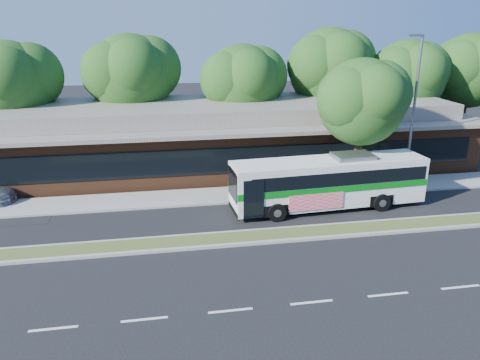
{
  "coord_description": "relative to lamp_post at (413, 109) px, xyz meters",
  "views": [
    {
      "loc": [
        -5.12,
        -19.05,
        9.75
      ],
      "look_at": [
        -1.2,
        3.36,
        2.0
      ],
      "focal_mm": 35.0,
      "sensor_mm": 36.0,
      "label": 1
    }
  ],
  "objects": [
    {
      "name": "ground",
      "position": [
        -9.56,
        -6.0,
        -4.9
      ],
      "size": [
        120.0,
        120.0,
        0.0
      ],
      "primitive_type": "plane",
      "color": "black",
      "rests_on": "ground"
    },
    {
      "name": "median_strip",
      "position": [
        -9.56,
        -5.4,
        -4.83
      ],
      "size": [
        26.0,
        1.1,
        0.15
      ],
      "primitive_type": "cube",
      "color": "#3E4A1F",
      "rests_on": "ground"
    },
    {
      "name": "sidewalk",
      "position": [
        -9.56,
        0.4,
        -4.84
      ],
      "size": [
        44.0,
        2.6,
        0.12
      ],
      "primitive_type": "cube",
      "color": "gray",
      "rests_on": "ground"
    },
    {
      "name": "plaza_building",
      "position": [
        -9.56,
        6.99,
        -2.77
      ],
      "size": [
        33.2,
        11.2,
        4.45
      ],
      "color": "#58301B",
      "rests_on": "ground"
    },
    {
      "name": "lamp_post",
      "position": [
        0.0,
        0.0,
        0.0
      ],
      "size": [
        0.93,
        0.18,
        9.07
      ],
      "color": "slate",
      "rests_on": "ground"
    },
    {
      "name": "tree_bg_a",
      "position": [
        -24.15,
        9.14,
        0.97
      ],
      "size": [
        6.47,
        5.8,
        8.63
      ],
      "color": "black",
      "rests_on": "ground"
    },
    {
      "name": "tree_bg_b",
      "position": [
        -16.13,
        10.14,
        1.24
      ],
      "size": [
        6.69,
        6.0,
        9.0
      ],
      "color": "black",
      "rests_on": "ground"
    },
    {
      "name": "tree_bg_c",
      "position": [
        -8.16,
        9.13,
        0.69
      ],
      "size": [
        6.24,
        5.6,
        8.26
      ],
      "color": "black",
      "rests_on": "ground"
    },
    {
      "name": "tree_bg_d",
      "position": [
        -1.12,
        10.15,
        1.52
      ],
      "size": [
        6.91,
        6.2,
        9.37
      ],
      "color": "black",
      "rests_on": "ground"
    },
    {
      "name": "tree_bg_e",
      "position": [
        4.85,
        9.14,
        0.84
      ],
      "size": [
        6.47,
        5.8,
        8.5
      ],
      "color": "black",
      "rests_on": "ground"
    },
    {
      "name": "tree_bg_f",
      "position": [
        10.87,
        10.14,
        1.16
      ],
      "size": [
        6.69,
        6.0,
        8.92
      ],
      "color": "black",
      "rests_on": "ground"
    },
    {
      "name": "transit_bus",
      "position": [
        -5.79,
        -2.33,
        -3.24
      ],
      "size": [
        10.77,
        2.99,
        2.99
      ],
      "rotation": [
        0.0,
        0.0,
        0.06
      ],
      "color": "silver",
      "rests_on": "ground"
    },
    {
      "name": "sidewalk_tree",
      "position": [
        -3.22,
        -0.58,
        0.7
      ],
      "size": [
        5.38,
        4.83,
        7.91
      ],
      "color": "black",
      "rests_on": "ground"
    }
  ]
}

